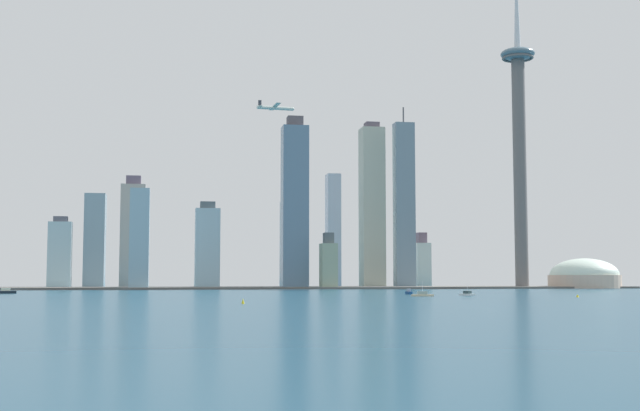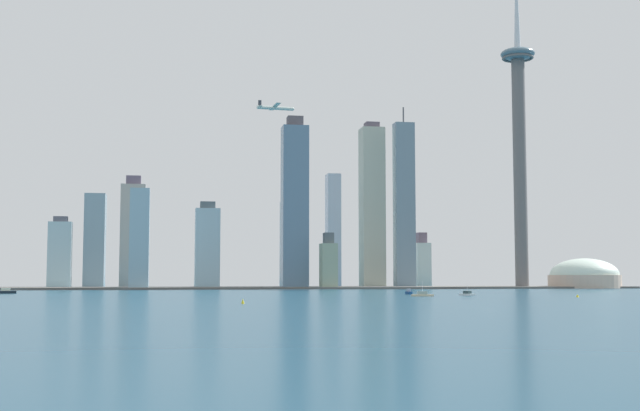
{
  "view_description": "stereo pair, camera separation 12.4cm",
  "coord_description": "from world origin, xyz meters",
  "px_view_note": "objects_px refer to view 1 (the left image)",
  "views": [
    {
      "loc": [
        -122.99,
        -311.06,
        11.96
      ],
      "look_at": [
        27.26,
        519.59,
        83.19
      ],
      "focal_mm": 47.51,
      "sensor_mm": 36.0,
      "label": 1
    },
    {
      "loc": [
        -122.87,
        -311.08,
        11.96
      ],
      "look_at": [
        27.26,
        519.59,
        83.19
      ],
      "focal_mm": 47.51,
      "sensor_mm": 36.0,
      "label": 2
    }
  ],
  "objects_px": {
    "skyscraper_12": "(372,206)",
    "airplane": "(275,108)",
    "skyscraper_3": "(207,247)",
    "skyscraper_6": "(404,205)",
    "stadium_dome": "(584,277)",
    "skyscraper_1": "(328,264)",
    "skyscraper_4": "(208,263)",
    "boat_4": "(422,294)",
    "skyscraper_0": "(95,241)",
    "skyscraper_9": "(421,263)",
    "channel_buoy_1": "(243,301)",
    "skyscraper_2": "(333,231)",
    "boat_5": "(6,292)",
    "skyscraper_7": "(60,254)",
    "skyscraper_10": "(133,234)",
    "skyscraper_8": "(139,239)",
    "skyscraper_11": "(294,245)",
    "observation_tower": "(519,125)",
    "channel_buoy_0": "(578,296)",
    "boat_6": "(467,294)",
    "skyscraper_5": "(295,205)",
    "boat_1": "(409,292)"
  },
  "relations": [
    {
      "from": "skyscraper_12",
      "to": "airplane",
      "type": "height_order",
      "value": "skyscraper_12"
    },
    {
      "from": "skyscraper_3",
      "to": "skyscraper_6",
      "type": "relative_size",
      "value": 0.46
    },
    {
      "from": "stadium_dome",
      "to": "skyscraper_1",
      "type": "xyz_separation_m",
      "value": [
        -276.68,
        -10.34,
        12.81
      ]
    },
    {
      "from": "skyscraper_4",
      "to": "boat_4",
      "type": "bearing_deg",
      "value": -75.55
    },
    {
      "from": "skyscraper_0",
      "to": "skyscraper_9",
      "type": "height_order",
      "value": "skyscraper_0"
    },
    {
      "from": "skyscraper_6",
      "to": "channel_buoy_1",
      "type": "height_order",
      "value": "skyscraper_6"
    },
    {
      "from": "skyscraper_2",
      "to": "boat_5",
      "type": "relative_size",
      "value": 8.48
    },
    {
      "from": "stadium_dome",
      "to": "skyscraper_4",
      "type": "bearing_deg",
      "value": 165.24
    },
    {
      "from": "skyscraper_2",
      "to": "skyscraper_3",
      "type": "height_order",
      "value": "skyscraper_2"
    },
    {
      "from": "skyscraper_0",
      "to": "skyscraper_3",
      "type": "distance_m",
      "value": 114.19
    },
    {
      "from": "skyscraper_6",
      "to": "skyscraper_7",
      "type": "relative_size",
      "value": 2.69
    },
    {
      "from": "skyscraper_10",
      "to": "boat_5",
      "type": "bearing_deg",
      "value": -104.46
    },
    {
      "from": "skyscraper_8",
      "to": "skyscraper_11",
      "type": "xyz_separation_m",
      "value": [
        158.05,
        61.49,
        -2.15
      ]
    },
    {
      "from": "skyscraper_10",
      "to": "boat_4",
      "type": "relative_size",
      "value": 8.58
    },
    {
      "from": "skyscraper_11",
      "to": "skyscraper_12",
      "type": "bearing_deg",
      "value": 4.7
    },
    {
      "from": "skyscraper_6",
      "to": "channel_buoy_1",
      "type": "relative_size",
      "value": 81.86
    },
    {
      "from": "skyscraper_9",
      "to": "observation_tower",
      "type": "bearing_deg",
      "value": -43.05
    },
    {
      "from": "skyscraper_8",
      "to": "skyscraper_11",
      "type": "distance_m",
      "value": 169.6
    },
    {
      "from": "skyscraper_7",
      "to": "channel_buoy_1",
      "type": "distance_m",
      "value": 510.46
    },
    {
      "from": "skyscraper_1",
      "to": "airplane",
      "type": "height_order",
      "value": "airplane"
    },
    {
      "from": "skyscraper_0",
      "to": "boat_5",
      "type": "bearing_deg",
      "value": -99.17
    },
    {
      "from": "skyscraper_11",
      "to": "skyscraper_3",
      "type": "bearing_deg",
      "value": -174.75
    },
    {
      "from": "skyscraper_2",
      "to": "skyscraper_10",
      "type": "xyz_separation_m",
      "value": [
        -221.28,
        -1.45,
        -6.39
      ]
    },
    {
      "from": "skyscraper_11",
      "to": "boat_4",
      "type": "distance_m",
      "value": 385.7
    },
    {
      "from": "skyscraper_10",
      "to": "channel_buoy_1",
      "type": "distance_m",
      "value": 562.89
    },
    {
      "from": "skyscraper_7",
      "to": "skyscraper_11",
      "type": "height_order",
      "value": "skyscraper_11"
    },
    {
      "from": "skyscraper_8",
      "to": "channel_buoy_0",
      "type": "distance_m",
      "value": 446.95
    },
    {
      "from": "stadium_dome",
      "to": "skyscraper_3",
      "type": "bearing_deg",
      "value": 173.31
    },
    {
      "from": "skyscraper_0",
      "to": "skyscraper_4",
      "type": "height_order",
      "value": "skyscraper_0"
    },
    {
      "from": "boat_5",
      "to": "channel_buoy_1",
      "type": "xyz_separation_m",
      "value": [
        146.93,
        -259.17,
        -0.26
      ]
    },
    {
      "from": "skyscraper_3",
      "to": "skyscraper_11",
      "type": "distance_m",
      "value": 91.8
    },
    {
      "from": "boat_5",
      "to": "skyscraper_11",
      "type": "bearing_deg",
      "value": -148.77
    },
    {
      "from": "skyscraper_1",
      "to": "skyscraper_4",
      "type": "bearing_deg",
      "value": 134.98
    },
    {
      "from": "skyscraper_8",
      "to": "skyscraper_9",
      "type": "bearing_deg",
      "value": 16.01
    },
    {
      "from": "skyscraper_10",
      "to": "skyscraper_2",
      "type": "bearing_deg",
      "value": 0.37
    },
    {
      "from": "skyscraper_1",
      "to": "skyscraper_4",
      "type": "xyz_separation_m",
      "value": [
        -112.87,
        112.96,
        2.9
      ]
    },
    {
      "from": "skyscraper_4",
      "to": "skyscraper_3",
      "type": "bearing_deg",
      "value": -93.39
    },
    {
      "from": "boat_6",
      "to": "skyscraper_5",
      "type": "bearing_deg",
      "value": 177.28
    },
    {
      "from": "stadium_dome",
      "to": "skyscraper_4",
      "type": "xyz_separation_m",
      "value": [
        -389.55,
        102.62,
        15.71
      ]
    },
    {
      "from": "skyscraper_1",
      "to": "skyscraper_6",
      "type": "bearing_deg",
      "value": 25.05
    },
    {
      "from": "skyscraper_0",
      "to": "skyscraper_9",
      "type": "xyz_separation_m",
      "value": [
        352.64,
        21.69,
        -21.09
      ]
    },
    {
      "from": "skyscraper_1",
      "to": "skyscraper_5",
      "type": "xyz_separation_m",
      "value": [
        -30.05,
        25.18,
        59.93
      ]
    },
    {
      "from": "skyscraper_12",
      "to": "channel_buoy_1",
      "type": "bearing_deg",
      "value": -109.86
    },
    {
      "from": "skyscraper_0",
      "to": "skyscraper_3",
      "type": "height_order",
      "value": "skyscraper_0"
    },
    {
      "from": "boat_6",
      "to": "skyscraper_11",
      "type": "bearing_deg",
      "value": 175.35
    },
    {
      "from": "skyscraper_7",
      "to": "skyscraper_3",
      "type": "bearing_deg",
      "value": 2.81
    },
    {
      "from": "channel_buoy_1",
      "to": "skyscraper_6",
      "type": "bearing_deg",
      "value": 66.22
    },
    {
      "from": "boat_1",
      "to": "boat_4",
      "type": "height_order",
      "value": "boat_4"
    },
    {
      "from": "skyscraper_8",
      "to": "boat_5",
      "type": "xyz_separation_m",
      "value": [
        -87.17,
        -185.16,
        -46.48
      ]
    },
    {
      "from": "skyscraper_5",
      "to": "boat_6",
      "type": "height_order",
      "value": "skyscraper_5"
    }
  ]
}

